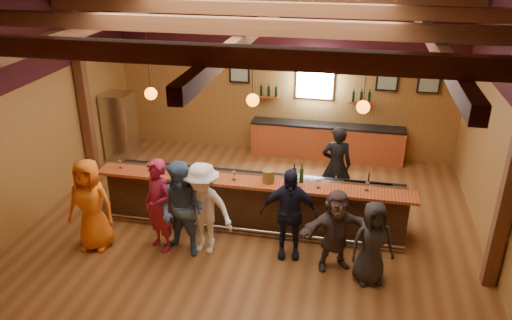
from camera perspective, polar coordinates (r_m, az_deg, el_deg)
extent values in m
plane|color=brown|center=(10.40, -0.34, -7.46)|extent=(9.00, 9.00, 0.00)
cube|color=#8F5D27|center=(13.17, 3.32, 10.17)|extent=(9.00, 0.04, 4.50)
cube|color=#8F5D27|center=(5.95, -8.52, -9.00)|extent=(9.00, 0.04, 4.50)
cube|color=#8F5D27|center=(11.19, -23.64, 5.51)|extent=(0.04, 8.00, 4.50)
cube|color=#8F5D27|center=(9.59, 26.95, 1.90)|extent=(0.04, 8.00, 4.50)
cube|color=black|center=(12.87, 3.46, 16.19)|extent=(9.00, 0.01, 1.70)
cube|color=black|center=(10.86, -24.81, 12.49)|extent=(0.01, 8.00, 1.70)
cube|color=#512B17|center=(12.31, -19.23, 7.81)|extent=(0.22, 0.22, 4.50)
cube|color=#512B17|center=(6.06, -6.47, 11.89)|extent=(8.80, 0.20, 0.25)
cube|color=#512B17|center=(7.95, -1.97, 15.04)|extent=(8.80, 0.20, 0.25)
cube|color=#512B17|center=(9.89, 0.86, 16.92)|extent=(8.80, 0.20, 0.25)
cube|color=#512B17|center=(10.01, -18.01, 14.43)|extent=(0.18, 7.80, 0.22)
cube|color=#512B17|center=(8.96, -0.40, 14.50)|extent=(0.18, 7.80, 0.22)
cube|color=#512B17|center=(8.84, 19.52, 13.01)|extent=(0.18, 7.80, 0.22)
cube|color=black|center=(10.13, -0.34, -4.94)|extent=(6.00, 0.60, 1.05)
cube|color=#993C1B|center=(9.71, -0.57, -2.60)|extent=(6.30, 0.50, 0.06)
cube|color=black|center=(10.27, 0.09, -1.98)|extent=(6.00, 0.48, 0.05)
cube|color=black|center=(10.49, 0.09, -4.30)|extent=(6.00, 0.48, 0.90)
cube|color=silver|center=(10.13, 11.26, -3.19)|extent=(0.45, 0.40, 0.14)
cube|color=silver|center=(10.15, 14.08, -3.42)|extent=(0.45, 0.40, 0.14)
cylinder|color=silver|center=(9.97, -0.85, -7.98)|extent=(6.00, 0.06, 0.06)
cube|color=#993C1B|center=(13.36, 8.04, 2.03)|extent=(4.00, 0.50, 0.90)
cube|color=black|center=(13.18, 8.16, 3.93)|extent=(4.00, 0.52, 0.05)
cube|color=silver|center=(13.08, 6.77, 9.04)|extent=(0.95, 0.08, 0.95)
cube|color=white|center=(13.03, 6.75, 8.98)|extent=(0.78, 0.01, 0.78)
cube|color=black|center=(13.37, -1.90, 9.75)|extent=(0.55, 0.04, 0.45)
cube|color=silver|center=(13.35, -1.93, 9.72)|extent=(0.45, 0.01, 0.35)
cube|color=black|center=(13.04, 14.75, 8.58)|extent=(0.55, 0.04, 0.45)
cube|color=silver|center=(13.02, 14.76, 8.55)|extent=(0.45, 0.01, 0.35)
cube|color=black|center=(13.14, 19.14, 8.14)|extent=(0.55, 0.04, 0.45)
cube|color=silver|center=(13.11, 19.15, 8.11)|extent=(0.45, 0.01, 0.35)
cube|color=#993C1B|center=(13.31, 1.45, 7.22)|extent=(0.60, 0.18, 0.04)
cylinder|color=black|center=(13.30, 0.60, 7.89)|extent=(0.07, 0.07, 0.26)
cylinder|color=black|center=(13.26, 1.45, 7.84)|extent=(0.07, 0.07, 0.26)
cylinder|color=black|center=(13.23, 2.31, 7.78)|extent=(0.07, 0.07, 0.26)
cube|color=#993C1B|center=(13.12, 11.88, 6.44)|extent=(0.60, 0.18, 0.04)
cylinder|color=black|center=(13.07, 11.06, 7.14)|extent=(0.07, 0.07, 0.26)
cylinder|color=black|center=(13.07, 11.94, 7.06)|extent=(0.07, 0.07, 0.26)
cylinder|color=black|center=(13.08, 12.82, 6.98)|extent=(0.07, 0.07, 0.26)
cylinder|color=black|center=(9.69, -12.25, 10.96)|extent=(0.01, 0.01, 1.25)
sphere|color=orange|center=(9.85, -11.93, 7.43)|extent=(0.24, 0.24, 0.24)
cylinder|color=black|center=(9.09, -0.39, 10.62)|extent=(0.01, 0.01, 1.25)
sphere|color=orange|center=(9.26, -0.38, 6.86)|extent=(0.24, 0.24, 0.24)
cylinder|color=black|center=(8.90, 12.50, 9.74)|extent=(0.01, 0.01, 1.25)
sphere|color=orange|center=(9.07, 12.14, 5.93)|extent=(0.24, 0.24, 0.24)
cube|color=silver|center=(13.51, -15.26, 3.70)|extent=(0.70, 0.70, 1.80)
imported|color=orange|center=(9.79, -18.37, -4.88)|extent=(0.92, 0.62, 1.82)
imported|color=#9D1C3D|center=(9.43, -11.07, -5.14)|extent=(0.80, 0.72, 1.83)
imported|color=#496893|center=(9.20, -8.45, -5.65)|extent=(1.05, 0.91, 1.86)
imported|color=white|center=(9.22, -6.09, -5.56)|extent=(1.25, 0.83, 1.81)
imported|color=#181B31|center=(9.08, 3.76, -6.12)|extent=(1.09, 0.56, 1.78)
imported|color=#524341|center=(8.92, 9.08, -7.90)|extent=(1.49, 0.98, 1.54)
imported|color=#262528|center=(8.72, 13.15, -9.23)|extent=(0.86, 0.70, 1.52)
imported|color=black|center=(11.02, 9.17, -0.56)|extent=(0.70, 0.50, 1.79)
cylinder|color=brown|center=(9.61, 1.43, -1.87)|extent=(0.23, 0.23, 0.26)
cylinder|color=black|center=(9.66, 4.37, -1.72)|extent=(0.08, 0.08, 0.28)
cylinder|color=black|center=(9.57, 4.41, -0.71)|extent=(0.03, 0.03, 0.10)
cylinder|color=black|center=(9.64, 5.22, -1.81)|extent=(0.08, 0.08, 0.27)
cylinder|color=black|center=(9.56, 5.26, -0.83)|extent=(0.03, 0.03, 0.09)
cylinder|color=silver|center=(10.61, -15.24, -0.86)|extent=(0.07, 0.07, 0.01)
cylinder|color=silver|center=(10.59, -15.27, -0.60)|extent=(0.01, 0.01, 0.10)
sphere|color=silver|center=(10.55, -15.32, -0.19)|extent=(0.08, 0.08, 0.08)
cylinder|color=silver|center=(10.37, -12.13, -1.14)|extent=(0.07, 0.07, 0.01)
cylinder|color=silver|center=(10.34, -12.15, -0.88)|extent=(0.01, 0.01, 0.10)
sphere|color=silver|center=(10.31, -12.19, -0.48)|extent=(0.08, 0.08, 0.08)
cylinder|color=silver|center=(10.12, -9.60, -1.58)|extent=(0.08, 0.08, 0.01)
cylinder|color=silver|center=(10.09, -9.62, -1.29)|extent=(0.01, 0.01, 0.11)
sphere|color=silver|center=(10.06, -9.66, -0.83)|extent=(0.09, 0.09, 0.09)
cylinder|color=silver|center=(9.93, -6.17, -1.88)|extent=(0.08, 0.08, 0.01)
cylinder|color=silver|center=(9.91, -6.18, -1.58)|extent=(0.01, 0.01, 0.11)
sphere|color=silver|center=(9.87, -6.21, -1.12)|extent=(0.09, 0.09, 0.09)
cylinder|color=silver|center=(9.76, -2.54, -2.24)|extent=(0.08, 0.08, 0.01)
cylinder|color=silver|center=(9.74, -2.54, -1.94)|extent=(0.01, 0.01, 0.11)
sphere|color=silver|center=(9.70, -2.55, -1.47)|extent=(0.09, 0.09, 0.09)
cylinder|color=silver|center=(9.51, 3.61, -3.04)|extent=(0.07, 0.07, 0.01)
cylinder|color=silver|center=(9.49, 3.62, -2.75)|extent=(0.01, 0.01, 0.10)
sphere|color=silver|center=(9.45, 3.63, -2.30)|extent=(0.08, 0.08, 0.08)
cylinder|color=silver|center=(9.52, 7.12, -3.17)|extent=(0.08, 0.08, 0.01)
cylinder|color=silver|center=(9.49, 7.14, -2.85)|extent=(0.01, 0.01, 0.11)
sphere|color=silver|center=(9.45, 7.17, -2.36)|extent=(0.09, 0.09, 0.09)
cylinder|color=silver|center=(9.58, 12.54, -3.41)|extent=(0.07, 0.07, 0.01)
cylinder|color=silver|center=(9.56, 12.57, -3.11)|extent=(0.01, 0.01, 0.10)
sphere|color=silver|center=(9.52, 12.62, -2.65)|extent=(0.08, 0.08, 0.08)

